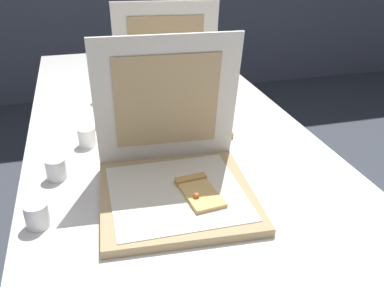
# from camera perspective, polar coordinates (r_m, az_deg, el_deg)

# --- Properties ---
(table) EXTENTS (0.92, 2.34, 0.73)m
(table) POSITION_cam_1_polar(r_m,az_deg,el_deg) (1.41, -2.64, -0.72)
(table) COLOR silver
(table) RESTS_ON ground
(pizza_box_front) EXTENTS (0.41, 0.41, 0.39)m
(pizza_box_front) POSITION_cam_1_polar(r_m,az_deg,el_deg) (1.08, -2.26, -4.03)
(pizza_box_front) COLOR tan
(pizza_box_front) RESTS_ON table
(pizza_box_middle) EXTENTS (0.43, 0.43, 0.39)m
(pizza_box_middle) POSITION_cam_1_polar(r_m,az_deg,el_deg) (1.54, -3.06, 5.77)
(pizza_box_middle) COLOR tan
(pizza_box_middle) RESTS_ON table
(cup_white_near_center) EXTENTS (0.05, 0.05, 0.06)m
(cup_white_near_center) POSITION_cam_1_polar(r_m,az_deg,el_deg) (1.21, -17.80, -3.22)
(cup_white_near_center) COLOR white
(cup_white_near_center) RESTS_ON table
(cup_white_far) EXTENTS (0.05, 0.05, 0.06)m
(cup_white_far) POSITION_cam_1_polar(r_m,az_deg,el_deg) (1.72, -12.23, 6.48)
(cup_white_far) COLOR white
(cup_white_far) RESTS_ON table
(cup_white_mid) EXTENTS (0.05, 0.05, 0.06)m
(cup_white_mid) POSITION_cam_1_polar(r_m,az_deg,el_deg) (1.37, -13.95, 0.93)
(cup_white_mid) COLOR white
(cup_white_mid) RESTS_ON table
(cup_white_near_left) EXTENTS (0.05, 0.05, 0.06)m
(cup_white_near_left) POSITION_cam_1_polar(r_m,az_deg,el_deg) (1.04, -20.13, -9.00)
(cup_white_near_left) COLOR white
(cup_white_near_left) RESTS_ON table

